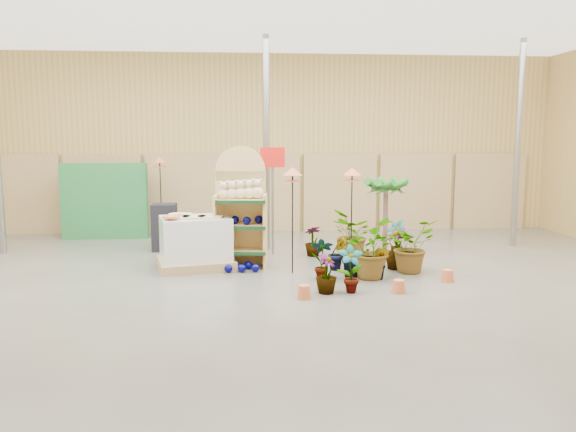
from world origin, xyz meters
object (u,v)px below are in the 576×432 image
at_px(display_shelf, 241,212).
at_px(potted_plant_2, 369,249).
at_px(pallet_stack, 195,243).
at_px(bird_table_front, 292,175).

xyz_separation_m(display_shelf, potted_plant_2, (2.19, -1.13, -0.52)).
bearing_deg(display_shelf, potted_plant_2, -20.34).
bearing_deg(display_shelf, pallet_stack, -163.85).
xyz_separation_m(display_shelf, pallet_stack, (-0.84, -0.14, -0.55)).
distance_m(pallet_stack, bird_table_front, 2.23).
bearing_deg(potted_plant_2, bird_table_front, 160.14).
height_order(bird_table_front, potted_plant_2, bird_table_front).
distance_m(display_shelf, bird_table_front, 1.34).
bearing_deg(potted_plant_2, display_shelf, 152.71).
xyz_separation_m(display_shelf, bird_table_front, (0.91, -0.67, 0.72)).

